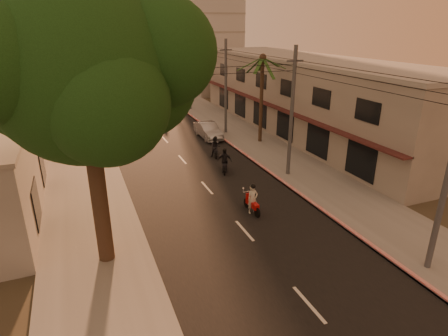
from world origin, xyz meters
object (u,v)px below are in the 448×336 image
at_px(palm_tree, 263,63).
at_px(parked_car, 208,130).
at_px(scooter_far_b, 162,110).
at_px(broadleaf_tree, 93,72).
at_px(scooter_mid_a, 215,147).
at_px(scooter_mid_b, 224,161).
at_px(scooter_far_a, 148,119).
at_px(scooter_red, 252,200).

xyz_separation_m(palm_tree, parked_car, (-3.95, 3.13, -6.41)).
relative_size(scooter_far_b, parked_car, 0.38).
relative_size(broadleaf_tree, scooter_mid_a, 6.83).
bearing_deg(scooter_mid_b, parked_car, 98.81).
relative_size(scooter_far_a, scooter_far_b, 0.99).
bearing_deg(parked_car, broadleaf_tree, -122.57).
height_order(scooter_far_b, parked_car, scooter_far_b).
bearing_deg(scooter_far_b, scooter_mid_a, -103.35).
bearing_deg(palm_tree, broadleaf_tree, -136.52).
distance_m(broadleaf_tree, scooter_mid_a, 16.73).
bearing_deg(palm_tree, scooter_red, -118.72).
xyz_separation_m(broadleaf_tree, scooter_mid_b, (8.77, 8.11, -7.62)).
distance_m(scooter_mid_b, scooter_far_b, 19.46).
bearing_deg(scooter_mid_a, scooter_red, -81.45).
xyz_separation_m(broadleaf_tree, scooter_far_a, (6.16, 23.63, -7.73)).
height_order(palm_tree, parked_car, palm_tree).
bearing_deg(scooter_far_a, parked_car, -57.27).
bearing_deg(palm_tree, scooter_far_b, 113.74).
xyz_separation_m(scooter_mid_b, scooter_far_b, (-0.19, 19.46, -0.07)).
relative_size(scooter_red, scooter_far_b, 1.09).
xyz_separation_m(scooter_far_a, scooter_far_b, (2.43, 3.93, 0.04)).
xyz_separation_m(scooter_mid_a, scooter_mid_b, (-0.59, -3.45, 0.05)).
relative_size(scooter_mid_b, parked_car, 0.42).
relative_size(palm_tree, scooter_mid_a, 4.63).
bearing_deg(scooter_red, scooter_far_b, 86.30).
relative_size(scooter_mid_b, scooter_far_b, 1.10).
relative_size(palm_tree, scooter_mid_b, 4.35).
distance_m(scooter_red, scooter_mid_b, 6.59).
height_order(palm_tree, scooter_red, palm_tree).
bearing_deg(broadleaf_tree, scooter_mid_b, 42.74).
bearing_deg(broadleaf_tree, scooter_red, 11.33).
xyz_separation_m(scooter_mid_a, scooter_far_a, (-3.20, 12.07, -0.06)).
height_order(scooter_far_a, scooter_far_b, scooter_far_b).
bearing_deg(scooter_far_b, parked_car, -95.02).
bearing_deg(scooter_far_b, scooter_mid_b, -105.57).
height_order(palm_tree, scooter_far_a, palm_tree).
height_order(broadleaf_tree, scooter_mid_b, broadleaf_tree).
xyz_separation_m(scooter_mid_b, parked_car, (1.89, 8.88, -0.12)).
bearing_deg(palm_tree, parked_car, 141.66).
relative_size(scooter_mid_a, scooter_far_b, 1.03).
xyz_separation_m(palm_tree, scooter_far_a, (-8.46, 9.78, -6.40)).
bearing_deg(scooter_far_b, scooter_far_a, -137.79).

